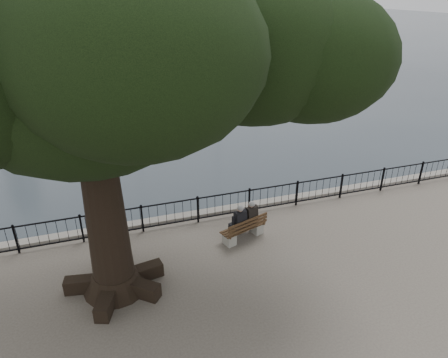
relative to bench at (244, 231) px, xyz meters
name	(u,v)px	position (x,y,z in m)	size (l,w,h in m)	color
harbor	(220,222)	(-0.21, 2.03, -0.80)	(260.00, 260.00, 1.20)	slate
railing	(224,204)	(-0.21, 1.53, 0.26)	(22.06, 0.06, 1.00)	black
bench	(244,231)	(0.00, 0.00, 0.00)	(1.72, 0.97, 0.87)	gray
person_left	(238,223)	(-0.22, 0.03, 0.33)	(0.54, 0.75, 1.38)	black
person_right	(249,219)	(0.23, 0.18, 0.33)	(0.54, 0.75, 1.38)	black
tree	(125,42)	(-3.41, -1.01, 6.37)	(12.43, 8.68, 10.15)	black
lion_monument	(130,40)	(1.79, 48.96, 0.94)	(6.05, 6.05, 8.91)	slate
sailboat_a	(14,126)	(-9.61, 18.50, -0.98)	(2.91, 5.55, 10.82)	silver
sailboat_b	(135,115)	(-1.47, 18.38, -0.96)	(1.81, 5.30, 11.38)	silver
sailboat_c	(216,106)	(4.86, 18.65, -0.95)	(3.29, 6.31, 12.66)	silver
sailboat_d	(257,82)	(11.48, 26.16, -1.01)	(2.59, 4.98, 9.19)	silver
sailboat_f	(151,72)	(2.31, 34.74, -0.95)	(3.05, 5.60, 12.00)	silver
sailboat_h	(93,66)	(-3.73, 40.32, -0.94)	(2.67, 5.22, 12.01)	silver
far_shore	(224,12)	(25.34, 78.48, 2.70)	(30.00, 8.60, 9.18)	#4F4A43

